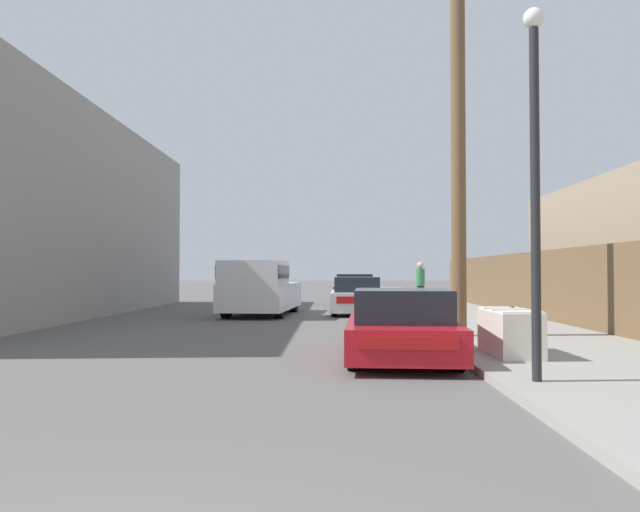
% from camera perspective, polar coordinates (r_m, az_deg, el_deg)
% --- Properties ---
extents(sidewalk_curb, '(4.20, 63.00, 0.12)m').
position_cam_1_polar(sidewalk_curb, '(25.87, 10.48, -4.64)').
color(sidewalk_curb, gray).
rests_on(sidewalk_curb, ground).
extents(discarded_fridge, '(0.69, 1.62, 0.78)m').
position_cam_1_polar(discarded_fridge, '(10.82, 16.96, -6.66)').
color(discarded_fridge, silver).
rests_on(discarded_fridge, sidewalk_curb).
extents(parked_sports_car_red, '(2.02, 4.28, 1.20)m').
position_cam_1_polar(parked_sports_car_red, '(10.72, 7.42, -6.46)').
color(parked_sports_car_red, red).
rests_on(parked_sports_car_red, ground).
extents(car_parked_mid, '(1.83, 4.56, 1.32)m').
position_cam_1_polar(car_parked_mid, '(22.40, 3.31, -3.71)').
color(car_parked_mid, silver).
rests_on(car_parked_mid, ground).
extents(car_parked_far, '(2.10, 4.31, 1.40)m').
position_cam_1_polar(car_parked_far, '(28.89, 3.26, -3.15)').
color(car_parked_far, '#2D478C').
rests_on(car_parked_far, ground).
extents(pickup_truck, '(2.45, 5.57, 1.85)m').
position_cam_1_polar(pickup_truck, '(21.44, -5.53, -2.98)').
color(pickup_truck, silver).
rests_on(pickup_truck, ground).
extents(utility_pole, '(1.80, 0.32, 9.29)m').
position_cam_1_polar(utility_pole, '(14.18, 12.51, 12.35)').
color(utility_pole, brown).
rests_on(utility_pole, sidewalk_curb).
extents(street_lamp, '(0.26, 0.26, 4.71)m').
position_cam_1_polar(street_lamp, '(8.38, 19.06, 8.02)').
color(street_lamp, '#232326').
rests_on(street_lamp, sidewalk_curb).
extents(wooden_fence, '(0.08, 29.69, 2.00)m').
position_cam_1_polar(wooden_fence, '(18.65, 20.35, -2.53)').
color(wooden_fence, brown).
rests_on(wooden_fence, sidewalk_curb).
extents(building_left_block, '(7.00, 20.42, 6.87)m').
position_cam_1_polar(building_left_block, '(23.48, -27.15, 3.43)').
color(building_left_block, gray).
rests_on(building_left_block, ground).
extents(pedestrian, '(0.34, 0.34, 1.77)m').
position_cam_1_polar(pedestrian, '(24.62, 9.16, -2.54)').
color(pedestrian, '#282D42').
rests_on(pedestrian, sidewalk_curb).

